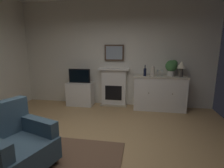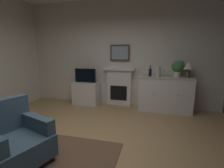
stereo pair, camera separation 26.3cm
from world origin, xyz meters
name	(u,v)px [view 2 (the right image)]	position (x,y,z in m)	size (l,w,h in m)	color
ground_plane	(86,153)	(0.00, 0.00, -0.05)	(5.59, 5.13, 0.10)	tan
wall_rear	(119,54)	(0.00, 2.53, 1.49)	(5.59, 0.06, 2.99)	silver
area_rug	(33,158)	(-0.70, -0.38, 0.01)	(2.49, 1.44, 0.02)	brown
fireplace_unit	(119,87)	(0.03, 2.41, 0.55)	(0.87, 0.30, 1.10)	white
framed_picture	(120,53)	(0.03, 2.45, 1.53)	(0.55, 0.04, 0.45)	#473323
sideboard_cabinet	(165,94)	(1.31, 2.23, 0.47)	(1.38, 0.49, 0.93)	white
table_lamp	(188,67)	(1.82, 2.23, 1.21)	(0.26, 0.26, 0.40)	#4C4742
wine_bottle	(150,72)	(0.90, 2.23, 1.04)	(0.08, 0.08, 0.29)	black
wine_glass_left	(164,72)	(1.24, 2.27, 1.05)	(0.07, 0.07, 0.16)	silver
wine_glass_center	(168,72)	(1.35, 2.26, 1.05)	(0.07, 0.07, 0.16)	silver
vase_decorative	(158,71)	(1.10, 2.18, 1.07)	(0.11, 0.11, 0.28)	beige
tv_cabinet	(86,93)	(-0.95, 2.24, 0.34)	(0.75, 0.42, 0.68)	white
tv_set	(85,75)	(-0.95, 2.22, 0.88)	(0.62, 0.07, 0.40)	black
potted_plant_small	(178,67)	(1.59, 2.27, 1.19)	(0.30, 0.30, 0.43)	beige
armchair	(13,139)	(-0.86, -0.54, 0.38)	(1.00, 0.97, 0.92)	#3F596B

